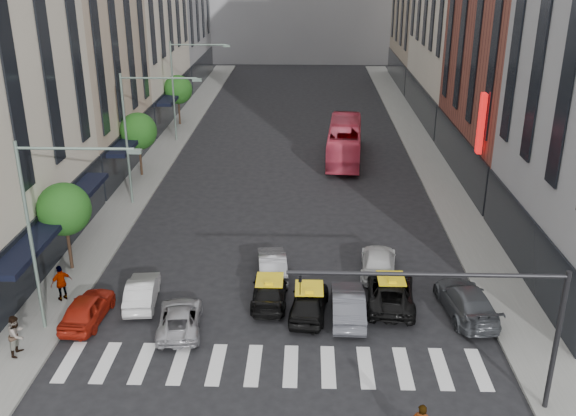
# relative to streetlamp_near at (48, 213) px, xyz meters

# --- Properties ---
(ground) EXTENTS (160.00, 160.00, 0.00)m
(ground) POSITION_rel_streetlamp_near_xyz_m (10.04, -4.00, -5.90)
(ground) COLOR black
(ground) RESTS_ON ground
(sidewalk_left) EXTENTS (3.00, 96.00, 0.15)m
(sidewalk_left) POSITION_rel_streetlamp_near_xyz_m (-1.46, 26.00, -5.83)
(sidewalk_left) COLOR slate
(sidewalk_left) RESTS_ON ground
(sidewalk_right) EXTENTS (3.00, 96.00, 0.15)m
(sidewalk_right) POSITION_rel_streetlamp_near_xyz_m (21.54, 26.00, -5.83)
(sidewalk_right) COLOR slate
(sidewalk_right) RESTS_ON ground
(building_left_b) EXTENTS (8.00, 16.00, 24.00)m
(building_left_b) POSITION_rel_streetlamp_near_xyz_m (-6.96, 24.00, 6.10)
(building_left_b) COLOR tan
(building_left_b) RESTS_ON ground
(building_right_b) EXTENTS (8.00, 18.00, 26.00)m
(building_right_b) POSITION_rel_streetlamp_near_xyz_m (27.04, 23.00, 7.10)
(building_right_b) COLOR brown
(building_right_b) RESTS_ON ground
(tree_near) EXTENTS (2.88, 2.88, 4.95)m
(tree_near) POSITION_rel_streetlamp_near_xyz_m (-1.76, 6.00, -2.25)
(tree_near) COLOR black
(tree_near) RESTS_ON sidewalk_left
(tree_mid) EXTENTS (2.88, 2.88, 4.95)m
(tree_mid) POSITION_rel_streetlamp_near_xyz_m (-1.76, 22.00, -2.25)
(tree_mid) COLOR black
(tree_mid) RESTS_ON sidewalk_left
(tree_far) EXTENTS (2.88, 2.88, 4.95)m
(tree_far) POSITION_rel_streetlamp_near_xyz_m (-1.76, 38.00, -2.25)
(tree_far) COLOR black
(tree_far) RESTS_ON sidewalk_left
(streetlamp_near) EXTENTS (5.38, 0.25, 9.00)m
(streetlamp_near) POSITION_rel_streetlamp_near_xyz_m (0.00, 0.00, 0.00)
(streetlamp_near) COLOR gray
(streetlamp_near) RESTS_ON sidewalk_left
(streetlamp_mid) EXTENTS (5.38, 0.25, 9.00)m
(streetlamp_mid) POSITION_rel_streetlamp_near_xyz_m (0.00, 16.00, 0.00)
(streetlamp_mid) COLOR gray
(streetlamp_mid) RESTS_ON sidewalk_left
(streetlamp_far) EXTENTS (5.38, 0.25, 9.00)m
(streetlamp_far) POSITION_rel_streetlamp_near_xyz_m (0.00, 32.00, 0.00)
(streetlamp_far) COLOR gray
(streetlamp_far) RESTS_ON sidewalk_left
(traffic_signal) EXTENTS (10.10, 0.20, 6.00)m
(traffic_signal) POSITION_rel_streetlamp_near_xyz_m (17.74, -5.00, -1.43)
(traffic_signal) COLOR black
(traffic_signal) RESTS_ON ground
(liberty_sign) EXTENTS (0.30, 0.70, 4.00)m
(liberty_sign) POSITION_rel_streetlamp_near_xyz_m (22.64, 16.00, 0.10)
(liberty_sign) COLOR red
(liberty_sign) RESTS_ON ground
(car_red) EXTENTS (1.87, 4.15, 1.38)m
(car_red) POSITION_rel_streetlamp_near_xyz_m (0.84, 0.77, -5.21)
(car_red) COLOR maroon
(car_red) RESTS_ON ground
(car_white_front) EXTENTS (1.81, 4.13, 1.32)m
(car_white_front) POSITION_rel_streetlamp_near_xyz_m (3.04, 2.57, -5.24)
(car_white_front) COLOR #B8B8B8
(car_white_front) RESTS_ON ground
(car_silver) EXTENTS (2.40, 4.41, 1.17)m
(car_silver) POSITION_rel_streetlamp_near_xyz_m (5.38, 0.24, -5.32)
(car_silver) COLOR #9F9EA4
(car_silver) RESTS_ON ground
(taxi_left) EXTENTS (1.78, 4.32, 1.25)m
(taxi_left) POSITION_rel_streetlamp_near_xyz_m (9.44, 2.83, -5.28)
(taxi_left) COLOR black
(taxi_left) RESTS_ON ground
(taxi_center) EXTENTS (2.16, 4.38, 1.44)m
(taxi_center) POSITION_rel_streetlamp_near_xyz_m (11.42, 1.71, -5.19)
(taxi_center) COLOR black
(taxi_center) RESTS_ON ground
(car_grey_mid) EXTENTS (1.60, 4.47, 1.47)m
(car_grey_mid) POSITION_rel_streetlamp_near_xyz_m (13.29, 1.52, -5.17)
(car_grey_mid) COLOR #47484F
(car_grey_mid) RESTS_ON ground
(taxi_right) EXTENTS (2.78, 5.24, 1.40)m
(taxi_right) POSITION_rel_streetlamp_near_xyz_m (15.48, 2.88, -5.20)
(taxi_right) COLOR black
(taxi_right) RESTS_ON ground
(car_grey_curb) EXTENTS (2.62, 5.30, 1.48)m
(car_grey_curb) POSITION_rel_streetlamp_near_xyz_m (19.04, 1.98, -5.16)
(car_grey_curb) COLOR #404348
(car_grey_curb) RESTS_ON ground
(car_row2_left) EXTENTS (1.92, 4.38, 1.40)m
(car_row2_left) POSITION_rel_streetlamp_near_xyz_m (9.41, 5.70, -5.20)
(car_row2_left) COLOR #9A9A9F
(car_row2_left) RESTS_ON ground
(car_row2_right) EXTENTS (2.36, 4.81, 1.35)m
(car_row2_right) POSITION_rel_streetlamp_near_xyz_m (15.22, 6.22, -5.23)
(car_row2_right) COLOR silver
(car_row2_right) RESTS_ON ground
(bus) EXTENTS (3.48, 11.38, 3.12)m
(bus) POSITION_rel_streetlamp_near_xyz_m (14.40, 27.13, -4.34)
(bus) COLOR #E94461
(bus) RESTS_ON ground
(rider) EXTENTS (0.74, 0.60, 1.76)m
(rider) POSITION_rel_streetlamp_near_xyz_m (15.32, -7.39, -4.11)
(rider) COLOR gray
(rider) RESTS_ON motorcycle
(pedestrian_near) EXTENTS (0.76, 0.95, 1.87)m
(pedestrian_near) POSITION_rel_streetlamp_near_xyz_m (-1.23, -2.16, -4.82)
(pedestrian_near) COLOR gray
(pedestrian_near) RESTS_ON sidewalk_left
(pedestrian_far) EXTENTS (1.11, 1.10, 1.88)m
(pedestrian_far) POSITION_rel_streetlamp_near_xyz_m (-0.98, 2.53, -4.81)
(pedestrian_far) COLOR gray
(pedestrian_far) RESTS_ON sidewalk_left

